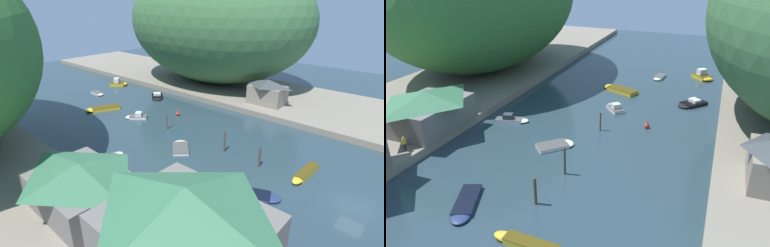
% 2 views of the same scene
% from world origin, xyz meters
% --- Properties ---
extents(water_surface, '(130.00, 130.00, 0.00)m').
position_xyz_m(water_surface, '(0.00, 30.00, 0.00)').
color(water_surface, '#283D47').
rests_on(water_surface, ground).
extents(left_bank, '(22.00, 120.00, 1.00)m').
position_xyz_m(left_bank, '(-25.76, 30.00, 0.50)').
color(left_bank, gray).
rests_on(left_bank, ground).
extents(boathouse_shed, '(7.64, 10.22, 4.58)m').
position_xyz_m(boathouse_shed, '(-18.18, 19.00, 3.37)').
color(boathouse_shed, slate).
rests_on(boathouse_shed, left_bank).
extents(boat_small_dinghy, '(3.74, 5.84, 0.44)m').
position_xyz_m(boat_small_dinghy, '(-5.06, 8.28, 0.22)').
color(boat_small_dinghy, navy).
rests_on(boat_small_dinghy, water_surface).
extents(boat_far_upstream, '(4.63, 2.50, 1.07)m').
position_xyz_m(boat_far_upstream, '(-10.74, 25.86, 0.32)').
color(boat_far_upstream, white).
rests_on(boat_far_upstream, water_surface).
extents(boat_moored_right, '(4.20, 4.29, 1.72)m').
position_xyz_m(boat_moored_right, '(11.32, 54.48, 0.52)').
color(boat_moored_right, gold).
rests_on(boat_moored_right, water_surface).
extents(boat_cabin_cruiser, '(4.55, 4.80, 0.89)m').
position_xyz_m(boat_cabin_cruiser, '(10.81, 40.61, 0.28)').
color(boat_cabin_cruiser, black).
rests_on(boat_cabin_cruiser, water_surface).
extents(boat_white_cruiser, '(4.55, 4.54, 0.40)m').
position_xyz_m(boat_white_cruiser, '(-2.29, 21.56, 0.19)').
color(boat_white_cruiser, silver).
rests_on(boat_white_cruiser, water_surface).
extents(boat_open_rowboat, '(3.59, 3.76, 1.09)m').
position_xyz_m(boat_open_rowboat, '(0.75, 34.89, 0.32)').
color(boat_open_rowboat, silver).
rests_on(boat_open_rowboat, water_surface).
extents(boat_navy_launch, '(1.81, 3.93, 0.46)m').
position_xyz_m(boat_navy_launch, '(4.03, 51.95, 0.22)').
color(boat_navy_launch, silver).
rests_on(boat_navy_launch, water_surface).
extents(boat_near_quay, '(5.56, 1.31, 0.60)m').
position_xyz_m(boat_near_quay, '(2.03, 5.96, 0.29)').
color(boat_near_quay, gold).
rests_on(boat_near_quay, water_surface).
extents(boat_mid_channel, '(6.47, 4.44, 0.62)m').
position_xyz_m(boat_mid_channel, '(-0.89, 42.83, 0.30)').
color(boat_mid_channel, gold).
rests_on(boat_mid_channel, water_surface).
extents(mooring_post_second, '(0.28, 0.28, 2.72)m').
position_xyz_m(mooring_post_second, '(0.50, 10.99, 1.37)').
color(mooring_post_second, '#4C3D2D').
rests_on(mooring_post_second, water_surface).
extents(mooring_post_middle, '(0.24, 0.24, 3.06)m').
position_xyz_m(mooring_post_middle, '(0.95, 16.50, 1.54)').
color(mooring_post_middle, '#4C3D2D').
rests_on(mooring_post_middle, water_surface).
extents(mooring_post_farthest, '(0.22, 0.22, 2.46)m').
position_xyz_m(mooring_post_farthest, '(1.00, 27.59, 1.24)').
color(mooring_post_farthest, brown).
rests_on(mooring_post_farthest, water_surface).
extents(channel_buoy_near, '(0.65, 0.65, 0.98)m').
position_xyz_m(channel_buoy_near, '(6.36, 30.41, 0.38)').
color(channel_buoy_near, red).
rests_on(channel_buoy_near, water_surface).
extents(person_on_quay, '(0.26, 0.40, 1.69)m').
position_xyz_m(person_on_quay, '(-16.21, 12.99, 1.98)').
color(person_on_quay, '#282D3D').
rests_on(person_on_quay, left_bank).
extents(person_by_boathouse, '(0.28, 0.41, 1.69)m').
position_xyz_m(person_by_boathouse, '(-16.27, 17.60, 1.98)').
color(person_by_boathouse, '#282D3D').
rests_on(person_by_boathouse, left_bank).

